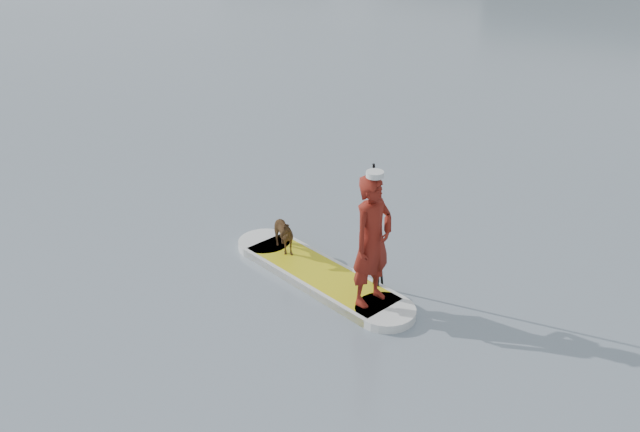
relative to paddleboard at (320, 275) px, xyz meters
The scene contains 6 objects.
ground 2.99m from the paddleboard, 98.85° to the left, with size 140.00×140.00×0.00m, color slate.
paddleboard is the anchor object (origin of this frame).
paddler 1.36m from the paddleboard, 15.17° to the right, with size 0.64×0.42×1.77m, color maroon.
white_cap 2.10m from the paddleboard, 15.17° to the right, with size 0.22×0.22×0.07m, color silver.
dog 0.92m from the paddleboard, 164.83° to the left, with size 0.30×0.66×0.56m, color #52311C.
paddle 1.12m from the paddleboard, ahead, with size 0.11×0.30×2.00m.
Camera 1 is at (5.03, -10.26, 5.32)m, focal length 40.00 mm.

